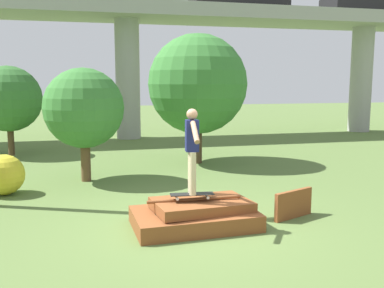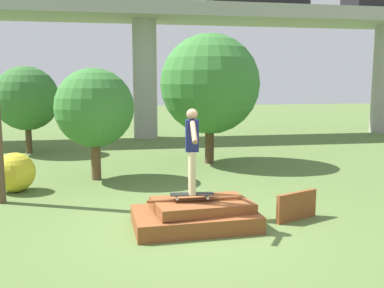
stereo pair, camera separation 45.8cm
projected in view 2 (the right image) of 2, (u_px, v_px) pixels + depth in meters
The scene contains 10 objects.
ground_plane at pixel (195, 226), 7.72m from camera, with size 80.00×80.00×0.00m, color #567038.
scrap_pile at pixel (197, 215), 7.70m from camera, with size 2.25×1.44×0.54m.
scrap_plank_loose at pixel (297, 206), 8.06m from camera, with size 0.93×0.45×0.54m.
skateboard at pixel (192, 194), 7.58m from camera, with size 0.79×0.28×0.09m.
skater at pixel (192, 145), 7.46m from camera, with size 0.24×1.18×1.51m.
highway_overpass at pixel (144, 25), 19.26m from camera, with size 44.00×3.32×5.98m.
tree_behind_left at pixel (94, 108), 11.18m from camera, with size 2.07×2.07×2.96m.
tree_behind_right at pixel (27, 98), 15.31m from camera, with size 2.30×2.30×3.16m.
tree_mid_back at pixel (210, 84), 13.40m from camera, with size 3.13×3.13×4.09m.
bush_yellow_flowering at pixel (15, 172), 10.11m from camera, with size 0.94×0.94×0.94m.
Camera 2 is at (-1.35, -7.30, 2.59)m, focal length 40.00 mm.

